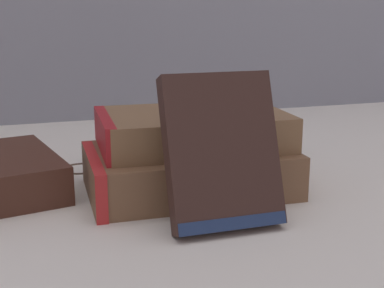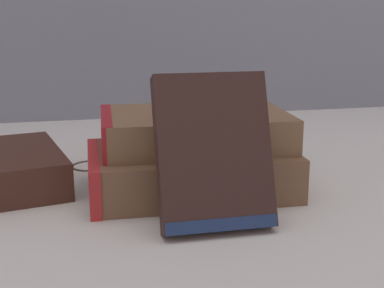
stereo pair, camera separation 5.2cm
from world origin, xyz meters
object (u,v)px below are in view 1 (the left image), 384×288
Objects in this scene: book_flat_top at (186,129)px; book_leaning_front at (222,157)px; reading_glasses at (104,165)px; book_flat_bottom at (185,171)px; pocket_watch at (217,110)px.

book_leaning_front reaches higher than book_flat_top.
book_flat_top reaches higher than reading_glasses.
book_flat_bottom is 3.93× the size of pocket_watch.
book_flat_bottom is 0.05m from book_flat_top.
pocket_watch is (0.03, -0.01, 0.02)m from book_flat_top.
book_flat_bottom is 0.08m from pocket_watch.
reading_glasses is (-0.08, 0.24, -0.07)m from book_leaning_front.
pocket_watch is (0.04, 0.00, 0.07)m from book_flat_bottom.
reading_glasses is at bearing 127.62° from book_flat_top.
book_flat_bottom reaches higher than reading_glasses.
book_flat_bottom is at bearing -68.73° from reading_glasses.
book_flat_bottom is at bearing 93.18° from book_leaning_front.
pocket_watch is at bearing 8.02° from book_flat_bottom.
pocket_watch is 0.19m from reading_glasses.
pocket_watch is at bearing -56.28° from reading_glasses.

